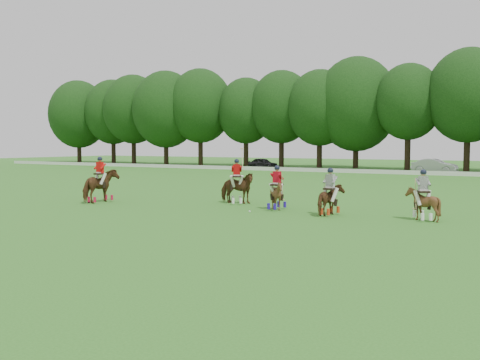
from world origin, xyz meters
The scene contains 11 objects.
ground centered at (0.00, 0.00, 0.00)m, with size 180.00×180.00×0.00m, color #307220.
tree_line centered at (0.26, 48.05, 8.23)m, with size 117.98×14.32×14.75m.
boundary_rail centered at (0.00, 38.00, 0.22)m, with size 120.00×0.10×0.44m, color white.
car_left centered at (-16.99, 42.50, 0.68)m, with size 1.61×4.00×1.36m, color black.
car_mid centered at (4.12, 42.50, 0.78)m, with size 1.65×4.72×1.56m, color #96979B.
polo_red_a centered at (-6.09, 2.72, 0.92)m, with size 1.32×2.14×2.48m.
polo_red_b centered at (0.61, 5.89, 0.86)m, with size 2.16×2.08×2.91m.
polo_red_c centered at (3.65, 4.54, 0.75)m, with size 1.17×1.31×2.14m.
polo_stripe_a centered at (6.55, 3.96, 0.75)m, with size 1.03×1.68×2.11m.
polo_stripe_b centered at (10.43, 4.38, 0.74)m, with size 1.60×1.65×2.12m.
polo_ball centered at (2.97, 3.06, 0.04)m, with size 0.09×0.09×0.09m, color white.
Camera 1 is at (14.90, -18.42, 3.17)m, focal length 40.00 mm.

